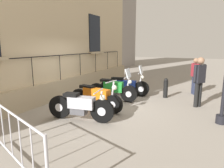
{
  "coord_description": "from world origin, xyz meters",
  "views": [
    {
      "loc": [
        3.45,
        -6.28,
        2.16
      ],
      "look_at": [
        0.43,
        0.0,
        0.8
      ],
      "focal_mm": 31.79,
      "sensor_mm": 36.0,
      "label": 1
    }
  ],
  "objects_px": {
    "bollard": "(166,88)",
    "pedestrian_standing": "(199,79)",
    "motorcycle_silver": "(81,106)",
    "motorcycle_green": "(113,90)",
    "crowd_barrier": "(16,139)",
    "motorcycle_orange": "(96,97)",
    "pedestrian_walking": "(195,74)",
    "motorcycle_blue": "(125,86)"
  },
  "relations": [
    {
      "from": "bollard",
      "to": "pedestrian_standing",
      "type": "distance_m",
      "value": 1.61
    },
    {
      "from": "motorcycle_silver",
      "to": "bollard",
      "type": "relative_size",
      "value": 2.46
    },
    {
      "from": "motorcycle_silver",
      "to": "pedestrian_walking",
      "type": "bearing_deg",
      "value": 60.5
    },
    {
      "from": "pedestrian_standing",
      "to": "motorcycle_blue",
      "type": "bearing_deg",
      "value": 171.46
    },
    {
      "from": "crowd_barrier",
      "to": "bollard",
      "type": "bearing_deg",
      "value": 77.16
    },
    {
      "from": "motorcycle_green",
      "to": "pedestrian_standing",
      "type": "xyz_separation_m",
      "value": [
        3.07,
        0.57,
        0.57
      ]
    },
    {
      "from": "motorcycle_silver",
      "to": "pedestrian_walking",
      "type": "xyz_separation_m",
      "value": [
        2.75,
        4.86,
        0.47
      ]
    },
    {
      "from": "pedestrian_standing",
      "to": "bollard",
      "type": "bearing_deg",
      "value": 148.25
    },
    {
      "from": "bollard",
      "to": "motorcycle_orange",
      "type": "bearing_deg",
      "value": -125.35
    },
    {
      "from": "motorcycle_silver",
      "to": "motorcycle_green",
      "type": "distance_m",
      "value": 2.34
    },
    {
      "from": "motorcycle_silver",
      "to": "motorcycle_green",
      "type": "bearing_deg",
      "value": 91.88
    },
    {
      "from": "motorcycle_silver",
      "to": "pedestrian_standing",
      "type": "xyz_separation_m",
      "value": [
        3.0,
        2.91,
        0.57
      ]
    },
    {
      "from": "motorcycle_silver",
      "to": "crowd_barrier",
      "type": "relative_size",
      "value": 0.9
    },
    {
      "from": "pedestrian_walking",
      "to": "bollard",
      "type": "bearing_deg",
      "value": -131.63
    },
    {
      "from": "motorcycle_orange",
      "to": "crowd_barrier",
      "type": "height_order",
      "value": "motorcycle_orange"
    },
    {
      "from": "motorcycle_green",
      "to": "pedestrian_walking",
      "type": "distance_m",
      "value": 3.82
    },
    {
      "from": "crowd_barrier",
      "to": "motorcycle_orange",
      "type": "bearing_deg",
      "value": 97.41
    },
    {
      "from": "motorcycle_green",
      "to": "crowd_barrier",
      "type": "relative_size",
      "value": 0.9
    },
    {
      "from": "motorcycle_silver",
      "to": "pedestrian_walking",
      "type": "relative_size",
      "value": 1.25
    },
    {
      "from": "motorcycle_orange",
      "to": "motorcycle_blue",
      "type": "height_order",
      "value": "motorcycle_blue"
    },
    {
      "from": "motorcycle_green",
      "to": "motorcycle_orange",
      "type": "bearing_deg",
      "value": -92.6
    },
    {
      "from": "motorcycle_blue",
      "to": "pedestrian_walking",
      "type": "relative_size",
      "value": 1.34
    },
    {
      "from": "crowd_barrier",
      "to": "bollard",
      "type": "distance_m",
      "value": 6.29
    },
    {
      "from": "motorcycle_blue",
      "to": "pedestrian_walking",
      "type": "xyz_separation_m",
      "value": [
        2.73,
        1.5,
        0.5
      ]
    },
    {
      "from": "pedestrian_standing",
      "to": "pedestrian_walking",
      "type": "relative_size",
      "value": 1.09
    },
    {
      "from": "motorcycle_silver",
      "to": "motorcycle_orange",
      "type": "height_order",
      "value": "motorcycle_orange"
    },
    {
      "from": "bollard",
      "to": "pedestrian_standing",
      "type": "height_order",
      "value": "pedestrian_standing"
    },
    {
      "from": "motorcycle_blue",
      "to": "pedestrian_walking",
      "type": "height_order",
      "value": "pedestrian_walking"
    },
    {
      "from": "motorcycle_silver",
      "to": "crowd_barrier",
      "type": "height_order",
      "value": "crowd_barrier"
    },
    {
      "from": "bollard",
      "to": "pedestrian_walking",
      "type": "height_order",
      "value": "pedestrian_walking"
    },
    {
      "from": "motorcycle_silver",
      "to": "motorcycle_blue",
      "type": "bearing_deg",
      "value": 89.67
    },
    {
      "from": "motorcycle_silver",
      "to": "pedestrian_standing",
      "type": "distance_m",
      "value": 4.22
    },
    {
      "from": "bollard",
      "to": "pedestrian_walking",
      "type": "distance_m",
      "value": 1.63
    },
    {
      "from": "motorcycle_blue",
      "to": "pedestrian_standing",
      "type": "bearing_deg",
      "value": -8.54
    },
    {
      "from": "motorcycle_green",
      "to": "crowd_barrier",
      "type": "bearing_deg",
      "value": -85.2
    },
    {
      "from": "motorcycle_orange",
      "to": "motorcycle_blue",
      "type": "relative_size",
      "value": 0.99
    },
    {
      "from": "motorcycle_blue",
      "to": "crowd_barrier",
      "type": "height_order",
      "value": "motorcycle_blue"
    },
    {
      "from": "crowd_barrier",
      "to": "pedestrian_standing",
      "type": "xyz_separation_m",
      "value": [
        2.67,
        5.34,
        0.44
      ]
    },
    {
      "from": "motorcycle_orange",
      "to": "motorcycle_green",
      "type": "bearing_deg",
      "value": 87.4
    },
    {
      "from": "motorcycle_orange",
      "to": "crowd_barrier",
      "type": "xyz_separation_m",
      "value": [
        0.46,
        -3.51,
        0.14
      ]
    },
    {
      "from": "motorcycle_orange",
      "to": "motorcycle_blue",
      "type": "xyz_separation_m",
      "value": [
        0.15,
        2.27,
        -0.01
      ]
    },
    {
      "from": "motorcycle_orange",
      "to": "crowd_barrier",
      "type": "relative_size",
      "value": 0.96
    }
  ]
}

